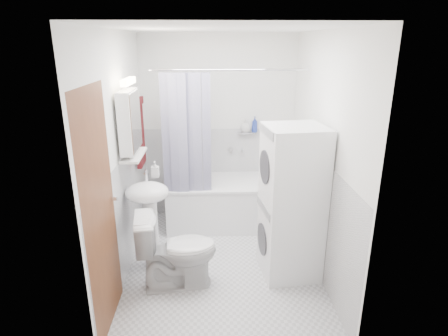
{
  "coord_description": "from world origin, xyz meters",
  "views": [
    {
      "loc": [
        -0.12,
        -3.56,
        2.28
      ],
      "look_at": [
        0.02,
        0.15,
        1.03
      ],
      "focal_mm": 30.0,
      "sensor_mm": 36.0,
      "label": 1
    }
  ],
  "objects_px": {
    "bathtub": "(228,200)",
    "toilet": "(177,251)",
    "sink": "(149,206)",
    "washer_dryer": "(291,203)"
  },
  "relations": [
    {
      "from": "bathtub",
      "to": "toilet",
      "type": "bearing_deg",
      "value": -113.08
    },
    {
      "from": "sink",
      "to": "washer_dryer",
      "type": "height_order",
      "value": "washer_dryer"
    },
    {
      "from": "bathtub",
      "to": "washer_dryer",
      "type": "relative_size",
      "value": 1.01
    },
    {
      "from": "toilet",
      "to": "sink",
      "type": "bearing_deg",
      "value": 33.34
    },
    {
      "from": "bathtub",
      "to": "washer_dryer",
      "type": "xyz_separation_m",
      "value": [
        0.57,
        -1.12,
        0.45
      ]
    },
    {
      "from": "bathtub",
      "to": "toilet",
      "type": "distance_m",
      "value": 1.42
    },
    {
      "from": "sink",
      "to": "bathtub",
      "type": "bearing_deg",
      "value": 48.22
    },
    {
      "from": "sink",
      "to": "toilet",
      "type": "height_order",
      "value": "sink"
    },
    {
      "from": "sink",
      "to": "toilet",
      "type": "relative_size",
      "value": 1.35
    },
    {
      "from": "washer_dryer",
      "to": "toilet",
      "type": "relative_size",
      "value": 2.01
    }
  ]
}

